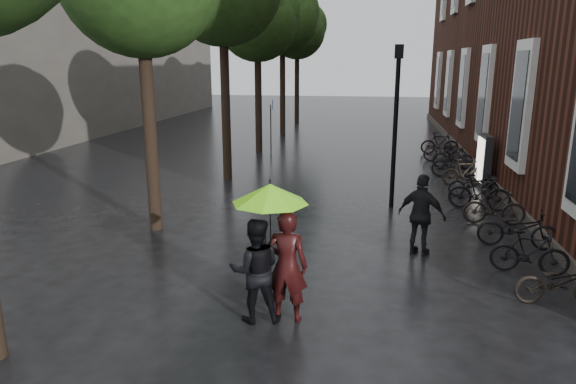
% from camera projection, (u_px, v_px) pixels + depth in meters
% --- Properties ---
extents(bg_building, '(16.00, 30.00, 14.00)m').
position_uv_depth(bg_building, '(26.00, 18.00, 34.47)').
color(bg_building, '#47423D').
rests_on(bg_building, ground).
extents(street_trees, '(4.33, 34.03, 8.91)m').
position_uv_depth(street_trees, '(241.00, 6.00, 20.22)').
color(street_trees, black).
rests_on(street_trees, ground).
extents(person_burgundy, '(0.72, 0.50, 1.91)m').
position_uv_depth(person_burgundy, '(287.00, 266.00, 8.41)').
color(person_burgundy, black).
rests_on(person_burgundy, ground).
extents(person_black, '(1.00, 0.87, 1.77)m').
position_uv_depth(person_black, '(255.00, 270.00, 8.41)').
color(person_black, black).
rests_on(person_black, ground).
extents(lime_umbrella, '(1.24, 1.24, 1.81)m').
position_uv_depth(lime_umbrella, '(270.00, 194.00, 8.08)').
color(lime_umbrella, black).
rests_on(lime_umbrella, ground).
extents(pedestrian_walking, '(1.16, 0.87, 1.84)m').
position_uv_depth(pedestrian_walking, '(422.00, 215.00, 11.31)').
color(pedestrian_walking, black).
rests_on(pedestrian_walking, ground).
extents(parked_bicycles, '(2.11, 15.98, 1.04)m').
position_uv_depth(parked_bicycles, '(471.00, 180.00, 16.59)').
color(parked_bicycles, black).
rests_on(parked_bicycles, ground).
extents(ad_lightbox, '(0.28, 1.19, 1.79)m').
position_uv_depth(ad_lightbox, '(484.00, 161.00, 17.57)').
color(ad_lightbox, black).
rests_on(ad_lightbox, ground).
extents(lamp_post, '(0.24, 0.24, 4.67)m').
position_uv_depth(lamp_post, '(396.00, 111.00, 14.56)').
color(lamp_post, black).
rests_on(lamp_post, ground).
extents(cycle_sign, '(0.13, 0.46, 2.51)m').
position_uv_depth(cycle_sign, '(272.00, 118.00, 23.58)').
color(cycle_sign, '#262628').
rests_on(cycle_sign, ground).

